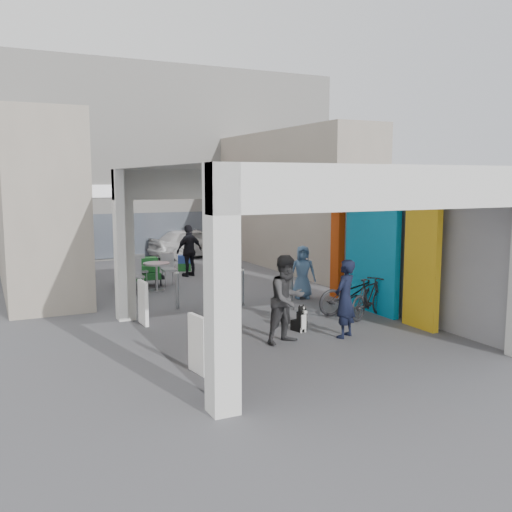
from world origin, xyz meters
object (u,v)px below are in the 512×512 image
produce_stand (141,275)px  man_elderly (303,272)px  cafe_set (150,277)px  white_van (193,243)px  border_collie (301,320)px  man_with_dog (345,299)px  man_back_turned (287,299)px  bicycle_front (353,293)px  man_crates (189,251)px  bicycle_rear (369,298)px

produce_stand → man_elderly: bearing=-40.2°
cafe_set → man_elderly: man_elderly is taller
white_van → produce_stand: bearing=138.4°
produce_stand → border_collie: 6.91m
man_with_dog → white_van: size_ratio=0.44×
man_back_turned → white_van: bearing=64.3°
cafe_set → produce_stand: size_ratio=1.26×
produce_stand → bicycle_front: size_ratio=0.67×
border_collie → man_back_turned: (-0.68, -0.62, 0.65)m
cafe_set → man_elderly: 4.69m
man_back_turned → man_crates: (0.83, 8.40, -0.02)m
cafe_set → bicycle_rear: (3.75, -5.77, 0.13)m
man_with_dog → man_back_turned: bearing=-37.1°
man_back_turned → bicycle_front: (2.67, 1.52, -0.38)m
man_crates → produce_stand: bearing=10.6°
man_with_dog → bicycle_front: 2.20m
man_back_turned → man_elderly: man_back_turned is taller
cafe_set → man_elderly: bearing=-42.1°
man_elderly → cafe_set: bearing=159.0°
cafe_set → bicycle_rear: 6.88m
man_with_dog → white_van: man_with_dog is taller
produce_stand → bicycle_front: 6.91m
bicycle_front → man_crates: bearing=13.7°
bicycle_front → white_van: white_van is taller
produce_stand → border_collie: size_ratio=2.16×
cafe_set → border_collie: (1.67, -6.14, -0.11)m
cafe_set → man_crates: man_crates is taller
border_collie → man_with_dog: (0.60, -0.78, 0.58)m
man_elderly → bicycle_rear: size_ratio=0.90×
cafe_set → bicycle_rear: cafe_set is taller
bicycle_front → bicycle_rear: (0.09, -0.53, -0.03)m
man_with_dog → man_elderly: size_ratio=1.12×
cafe_set → man_back_turned: bearing=-81.6°
man_elderly → bicycle_rear: (0.28, -2.64, -0.24)m
border_collie → bicycle_front: bicycle_front is taller
man_crates → cafe_set: bearing=23.0°
produce_stand → man_back_turned: 7.40m
man_back_turned → man_with_dog: bearing=-22.1°
man_with_dog → white_van: 13.06m
produce_stand → man_with_dog: size_ratio=0.80×
cafe_set → white_van: white_van is taller
cafe_set → bicycle_rear: size_ratio=1.02×
bicycle_front → man_elderly: bearing=4.1°
border_collie → white_van: 12.36m
man_with_dog → bicycle_front: bearing=-159.3°
border_collie → bicycle_rear: bicycle_rear is taller
bicycle_rear → man_crates: bearing=-11.0°
cafe_set → white_van: (3.50, 6.08, 0.27)m
bicycle_front → white_van: size_ratio=0.53×
man_with_dog → bicycle_front: size_ratio=0.84×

